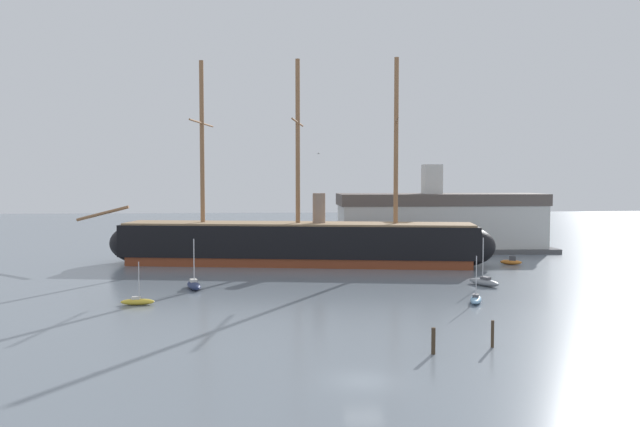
% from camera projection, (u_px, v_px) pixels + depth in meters
% --- Properties ---
extents(ground_plane, '(400.00, 400.00, 0.00)m').
position_uv_depth(ground_plane, '(364.00, 381.00, 41.31)').
color(ground_plane, slate).
extents(tall_ship, '(64.30, 17.60, 31.08)m').
position_uv_depth(tall_ship, '(298.00, 243.00, 96.39)').
color(tall_ship, brown).
rests_on(tall_ship, ground).
extents(sailboat_mid_left, '(3.50, 1.11, 4.54)m').
position_uv_depth(sailboat_mid_left, '(137.00, 301.00, 66.00)').
color(sailboat_mid_left, gold).
rests_on(sailboat_mid_left, ground).
extents(sailboat_mid_right, '(2.46, 4.00, 5.00)m').
position_uv_depth(sailboat_mid_right, '(476.00, 299.00, 67.05)').
color(sailboat_mid_right, '#7FB2D6').
rests_on(sailboat_mid_right, ground).
extents(sailboat_alongside_bow, '(2.66, 4.84, 6.04)m').
position_uv_depth(sailboat_alongside_bow, '(194.00, 285.00, 75.36)').
color(sailboat_alongside_bow, '#1E284C').
rests_on(sailboat_alongside_bow, ground).
extents(sailboat_alongside_stern, '(3.43, 4.61, 5.91)m').
position_uv_depth(sailboat_alongside_stern, '(484.00, 282.00, 77.70)').
color(sailboat_alongside_stern, gray).
rests_on(sailboat_alongside_stern, ground).
extents(motorboat_far_right, '(3.46, 2.42, 1.34)m').
position_uv_depth(motorboat_far_right, '(511.00, 261.00, 96.66)').
color(motorboat_far_right, orange).
rests_on(motorboat_far_right, ground).
extents(sailboat_distant_centre, '(2.83, 3.63, 4.70)m').
position_uv_depth(sailboat_distant_centre, '(325.00, 254.00, 107.21)').
color(sailboat_distant_centre, '#236670').
rests_on(sailboat_distant_centre, ground).
extents(mooring_piling_nearest, '(0.25, 0.25, 2.14)m').
position_uv_depth(mooring_piling_nearest, '(492.00, 334.00, 49.45)').
color(mooring_piling_nearest, '#423323').
rests_on(mooring_piling_nearest, ground).
extents(mooring_piling_left_pair, '(0.31, 0.31, 2.01)m').
position_uv_depth(mooring_piling_left_pair, '(433.00, 341.00, 47.57)').
color(mooring_piling_left_pair, '#423323').
rests_on(mooring_piling_left_pair, ground).
extents(dockside_warehouse_right, '(39.76, 12.44, 15.64)m').
position_uv_depth(dockside_warehouse_right, '(440.00, 222.00, 113.98)').
color(dockside_warehouse_right, '#565659').
rests_on(dockside_warehouse_right, ground).
extents(seagull_in_flight, '(0.43, 1.10, 0.13)m').
position_uv_depth(seagull_in_flight, '(319.00, 154.00, 72.17)').
color(seagull_in_flight, silver).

